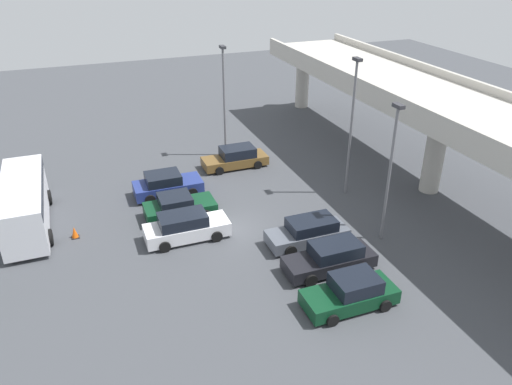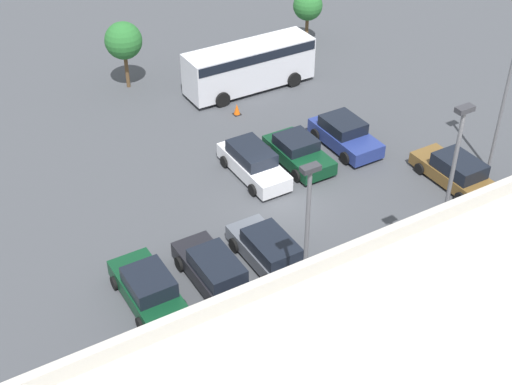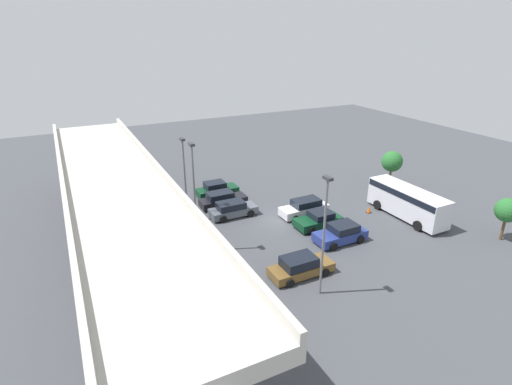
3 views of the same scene
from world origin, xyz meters
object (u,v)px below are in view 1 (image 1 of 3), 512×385
at_px(parked_car_1, 167,185).
at_px(lamp_post_mid_lot, 391,164).
at_px(parked_car_3, 186,227).
at_px(shuttle_bus, 24,201).
at_px(parked_car_0, 236,158).
at_px(parked_car_4, 308,232).
at_px(parked_car_5, 331,258).
at_px(parked_car_6, 351,293).
at_px(lamp_post_by_overpass, 224,94).
at_px(lamp_post_near_aisle, 352,119).
at_px(parked_car_2, 179,207).
at_px(traffic_cone, 75,233).

distance_m(parked_car_1, lamp_post_mid_lot, 14.87).
bearing_deg(lamp_post_mid_lot, parked_car_3, -110.47).
bearing_deg(shuttle_bus, parked_car_0, -75.15).
relative_size(parked_car_1, lamp_post_mid_lot, 0.56).
bearing_deg(parked_car_4, shuttle_bus, -27.21).
distance_m(parked_car_5, parked_car_6, 2.91).
bearing_deg(parked_car_0, lamp_post_by_overpass, -89.78).
distance_m(parked_car_6, lamp_post_near_aisle, 12.68).
height_order(parked_car_0, parked_car_1, parked_car_1).
distance_m(parked_car_3, shuttle_bus, 9.82).
xyz_separation_m(parked_car_1, lamp_post_near_aisle, (3.96, 11.46, 4.51)).
xyz_separation_m(parked_car_2, lamp_post_by_overpass, (-8.40, 5.73, 4.29)).
height_order(parked_car_6, traffic_cone, parked_car_6).
height_order(lamp_post_near_aisle, lamp_post_by_overpass, lamp_post_near_aisle).
bearing_deg(parked_car_4, parked_car_0, -87.84).
bearing_deg(parked_car_2, parked_car_6, -63.19).
height_order(parked_car_1, shuttle_bus, shuttle_bus).
bearing_deg(parked_car_6, parked_car_1, -68.16).
height_order(parked_car_6, lamp_post_mid_lot, lamp_post_mid_lot).
bearing_deg(parked_car_2, parked_car_1, 91.73).
distance_m(parked_car_2, traffic_cone, 6.26).
xyz_separation_m(parked_car_4, lamp_post_by_overpass, (-14.00, -0.44, 4.25)).
height_order(parked_car_1, lamp_post_mid_lot, lamp_post_mid_lot).
distance_m(shuttle_bus, lamp_post_by_overpass, 16.13).
xyz_separation_m(parked_car_2, shuttle_bus, (-2.07, -8.75, 1.04)).
bearing_deg(traffic_cone, parked_car_2, 92.39).
height_order(parked_car_3, traffic_cone, parked_car_3).
xyz_separation_m(parked_car_5, lamp_post_near_aisle, (-7.50, 5.23, 4.53)).
relative_size(parked_car_5, lamp_post_by_overpass, 0.56).
distance_m(parked_car_3, traffic_cone, 6.52).
xyz_separation_m(lamp_post_near_aisle, traffic_cone, (-0.55, -17.61, -4.94)).
distance_m(parked_car_3, lamp_post_by_overpass, 13.26).
bearing_deg(parked_car_1, parked_car_3, -91.16).
relative_size(parked_car_0, parked_car_5, 1.01).
relative_size(shuttle_bus, lamp_post_mid_lot, 1.04).
xyz_separation_m(lamp_post_mid_lot, traffic_cone, (-6.37, -16.62, -4.38)).
xyz_separation_m(parked_car_1, shuttle_bus, (1.08, -8.65, 0.98)).
distance_m(parked_car_0, parked_car_2, 8.24).
bearing_deg(parked_car_5, parked_car_0, -88.38).
distance_m(parked_car_3, lamp_post_mid_lot, 11.97).
distance_m(parked_car_5, lamp_post_near_aisle, 10.20).
distance_m(parked_car_2, parked_car_6, 12.52).
relative_size(parked_car_0, parked_car_2, 1.12).
xyz_separation_m(parked_car_2, lamp_post_near_aisle, (0.81, 11.37, 4.58)).
bearing_deg(parked_car_3, shuttle_bus, 150.89).
distance_m(parked_car_1, shuttle_bus, 8.77).
relative_size(parked_car_3, parked_car_6, 1.08).
xyz_separation_m(parked_car_3, shuttle_bus, (-4.75, -8.54, 0.96)).
bearing_deg(parked_car_6, shuttle_bus, -42.62).
height_order(parked_car_3, parked_car_4, parked_car_3).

